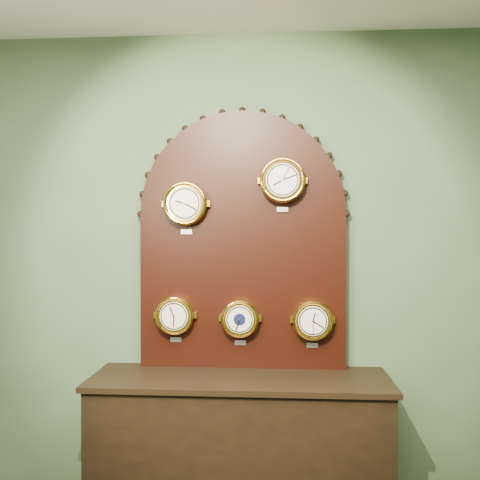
# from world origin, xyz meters

# --- Properties ---
(wall_back) EXTENTS (4.00, 0.00, 4.00)m
(wall_back) POSITION_xyz_m (0.00, 2.50, 1.40)
(wall_back) COLOR #435C3F
(wall_back) RESTS_ON ground
(shop_counter) EXTENTS (1.60, 0.50, 0.80)m
(shop_counter) POSITION_xyz_m (0.00, 2.23, 0.40)
(shop_counter) COLOR black
(shop_counter) RESTS_ON ground_plane
(display_board) EXTENTS (1.26, 0.06, 1.53)m
(display_board) POSITION_xyz_m (0.00, 2.45, 1.63)
(display_board) COLOR black
(display_board) RESTS_ON shop_counter
(roman_clock) EXTENTS (0.25, 0.08, 0.30)m
(roman_clock) POSITION_xyz_m (-0.33, 2.38, 1.79)
(roman_clock) COLOR gold
(roman_clock) RESTS_ON display_board
(arabic_clock) EXTENTS (0.26, 0.08, 0.31)m
(arabic_clock) POSITION_xyz_m (0.23, 2.38, 1.92)
(arabic_clock) COLOR gold
(arabic_clock) RESTS_ON display_board
(hygrometer) EXTENTS (0.22, 0.08, 0.27)m
(hygrometer) POSITION_xyz_m (-0.39, 2.38, 1.14)
(hygrometer) COLOR gold
(hygrometer) RESTS_ON display_board
(barometer) EXTENTS (0.22, 0.08, 0.27)m
(barometer) POSITION_xyz_m (-0.01, 2.38, 1.12)
(barometer) COLOR gold
(barometer) RESTS_ON display_board
(tide_clock) EXTENTS (0.23, 0.08, 0.28)m
(tide_clock) POSITION_xyz_m (0.41, 2.38, 1.12)
(tide_clock) COLOR gold
(tide_clock) RESTS_ON display_board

